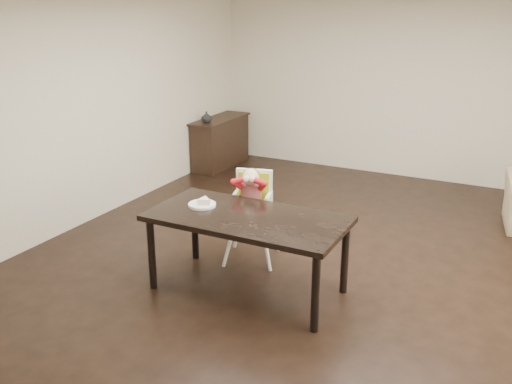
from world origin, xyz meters
TOP-DOWN VIEW (x-y plane):
  - ground at (0.00, 0.00)m, footprint 7.00×7.00m
  - room_walls at (0.00, 0.00)m, footprint 6.02×7.02m
  - dining_table at (-0.42, -0.81)m, footprint 1.80×0.90m
  - high_chair at (-0.71, -0.17)m, footprint 0.51×0.51m
  - plate at (-0.92, -0.77)m, footprint 0.27×0.27m
  - sideboard at (-2.78, 2.70)m, footprint 0.44×1.26m
  - vase at (-2.78, 2.30)m, footprint 0.20×0.21m

SIDE VIEW (x-z plane):
  - ground at x=0.00m, z-range 0.00..0.00m
  - sideboard at x=-2.78m, z-range 0.00..0.79m
  - dining_table at x=-0.42m, z-range 0.30..1.05m
  - high_chair at x=-0.71m, z-range 0.20..1.20m
  - plate at x=-0.92m, z-range 0.74..0.81m
  - vase at x=-2.78m, z-range 0.79..0.96m
  - room_walls at x=0.00m, z-range 0.50..3.21m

